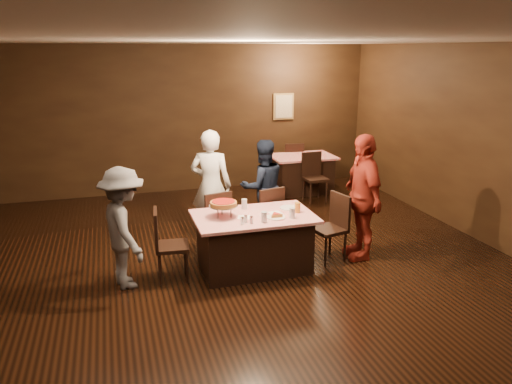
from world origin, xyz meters
TOP-DOWN VIEW (x-y plane):
  - room at (0.00, 0.01)m, footprint 10.00×10.04m
  - main_table at (0.31, 0.77)m, footprint 1.60×1.00m
  - back_table at (2.34, 4.16)m, footprint 1.30×0.90m
  - chair_far_left at (-0.09, 1.52)m, footprint 0.51×0.51m
  - chair_far_right at (0.71, 1.52)m, footprint 0.51×0.51m
  - chair_end_left at (-0.79, 0.77)m, footprint 0.46×0.46m
  - chair_end_right at (1.41, 0.77)m, footprint 0.50×0.50m
  - chair_back_near at (2.34, 3.46)m, footprint 0.44×0.44m
  - chair_back_far at (2.34, 4.76)m, footprint 0.46×0.46m
  - diner_white_jacket at (-0.01, 2.04)m, footprint 0.75×0.64m
  - diner_navy_hoodie at (0.84, 2.09)m, footprint 0.78×0.62m
  - diner_grey_knit at (-1.38, 0.76)m, footprint 0.81×1.11m
  - diner_red_shirt at (1.89, 0.75)m, footprint 0.54×1.09m
  - pizza_stand at (-0.09, 0.82)m, footprint 0.38×0.38m
  - plate_with_slice at (0.56, 0.59)m, footprint 0.25×0.25m
  - plate_empty at (0.86, 0.92)m, footprint 0.25×0.25m
  - glass_front_left at (0.36, 0.47)m, footprint 0.08×0.08m
  - glass_front_right at (0.76, 0.52)m, footprint 0.08×0.08m
  - glass_amber at (0.91, 0.72)m, footprint 0.08×0.08m
  - glass_back at (0.26, 1.07)m, footprint 0.08×0.08m
  - condiments at (0.13, 0.49)m, footprint 0.17×0.10m
  - napkin_center at (0.61, 0.77)m, footprint 0.19×0.19m
  - napkin_left at (0.16, 0.72)m, footprint 0.21×0.21m

SIDE VIEW (x-z plane):
  - main_table at x=0.31m, z-range 0.00..0.77m
  - back_table at x=2.34m, z-range 0.00..0.77m
  - chair_far_left at x=-0.09m, z-range 0.00..0.95m
  - chair_far_right at x=0.71m, z-range 0.00..0.95m
  - chair_end_left at x=-0.79m, z-range 0.00..0.95m
  - chair_end_right at x=1.41m, z-range 0.00..0.95m
  - chair_back_near at x=2.34m, z-range 0.00..0.95m
  - chair_back_far at x=2.34m, z-range 0.00..0.95m
  - diner_navy_hoodie at x=0.84m, z-range 0.00..1.54m
  - diner_grey_knit at x=-1.38m, z-range 0.00..1.54m
  - napkin_center at x=0.61m, z-range 0.77..0.78m
  - napkin_left at x=0.16m, z-range 0.77..0.78m
  - plate_empty at x=0.86m, z-range 0.77..0.78m
  - plate_with_slice at x=0.56m, z-range 0.76..0.83m
  - condiments at x=0.13m, z-range 0.77..0.87m
  - glass_front_left at x=0.36m, z-range 0.77..0.91m
  - glass_front_right at x=0.76m, z-range 0.77..0.91m
  - glass_amber at x=0.91m, z-range 0.77..0.91m
  - glass_back at x=0.26m, z-range 0.77..0.91m
  - diner_white_jacket at x=-0.01m, z-range 0.00..1.74m
  - diner_red_shirt at x=1.89m, z-range 0.00..1.80m
  - pizza_stand at x=-0.09m, z-range 0.84..1.06m
  - room at x=0.00m, z-range 0.63..3.65m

